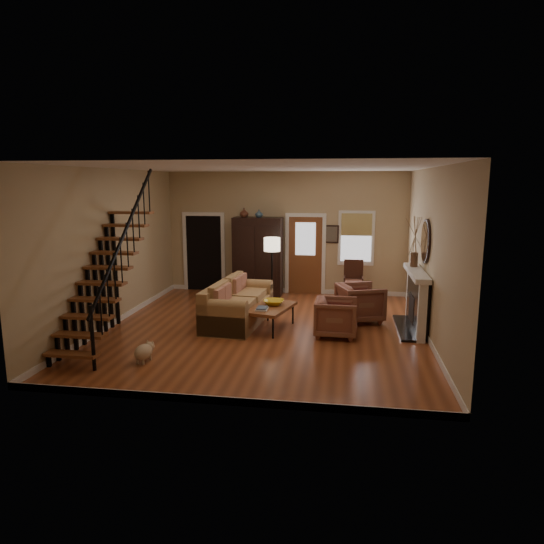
# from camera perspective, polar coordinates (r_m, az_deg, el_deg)

# --- Properties ---
(room) EXTENTS (7.00, 7.33, 3.30)m
(room) POSITION_cam_1_polar(r_m,az_deg,el_deg) (11.59, -1.51, 3.02)
(room) COLOR brown
(room) RESTS_ON ground
(staircase) EXTENTS (0.94, 2.80, 3.20)m
(staircase) POSITION_cam_1_polar(r_m,az_deg,el_deg) (9.45, -19.18, 1.30)
(staircase) COLOR brown
(staircase) RESTS_ON ground
(fireplace) EXTENTS (0.33, 1.95, 2.30)m
(fireplace) POSITION_cam_1_polar(r_m,az_deg,el_deg) (10.41, 16.82, -2.59)
(fireplace) COLOR black
(fireplace) RESTS_ON ground
(armoire) EXTENTS (1.30, 0.60, 2.10)m
(armoire) POSITION_cam_1_polar(r_m,az_deg,el_deg) (13.05, -1.66, 1.85)
(armoire) COLOR black
(armoire) RESTS_ON ground
(vase_a) EXTENTS (0.24, 0.24, 0.25)m
(vase_a) POSITION_cam_1_polar(r_m,az_deg,el_deg) (12.90, -3.31, 6.98)
(vase_a) COLOR #4C2619
(vase_a) RESTS_ON armoire
(vase_b) EXTENTS (0.20, 0.20, 0.21)m
(vase_b) POSITION_cam_1_polar(r_m,az_deg,el_deg) (12.82, -1.55, 6.89)
(vase_b) COLOR #334C60
(vase_b) RESTS_ON armoire
(sofa) EXTENTS (1.20, 2.40, 0.87)m
(sofa) POSITION_cam_1_polar(r_m,az_deg,el_deg) (10.56, -4.00, -3.67)
(sofa) COLOR #A67C4B
(sofa) RESTS_ON ground
(coffee_table) EXTENTS (1.03, 1.41, 0.49)m
(coffee_table) POSITION_cam_1_polar(r_m,az_deg,el_deg) (10.12, -0.21, -5.40)
(coffee_table) COLOR brown
(coffee_table) RESTS_ON ground
(bowl) EXTENTS (0.43, 0.43, 0.11)m
(bowl) POSITION_cam_1_polar(r_m,az_deg,el_deg) (10.17, 0.20, -3.58)
(bowl) COLOR gold
(bowl) RESTS_ON coffee_table
(books) EXTENTS (0.23, 0.32, 0.06)m
(books) POSITION_cam_1_polar(r_m,az_deg,el_deg) (9.78, -1.18, -4.32)
(books) COLOR beige
(books) RESTS_ON coffee_table
(armchair_left) EXTENTS (0.85, 0.83, 0.75)m
(armchair_left) POSITION_cam_1_polar(r_m,az_deg,el_deg) (9.72, 7.56, -5.33)
(armchair_left) COLOR maroon
(armchair_left) RESTS_ON ground
(armchair_right) EXTENTS (1.15, 1.14, 0.83)m
(armchair_right) POSITION_cam_1_polar(r_m,az_deg,el_deg) (10.81, 10.33, -3.59)
(armchair_right) COLOR maroon
(armchair_right) RESTS_ON ground
(floor_lamp) EXTENTS (0.49, 0.49, 1.71)m
(floor_lamp) POSITION_cam_1_polar(r_m,az_deg,el_deg) (11.76, 0.00, -0.08)
(floor_lamp) COLOR black
(floor_lamp) RESTS_ON ground
(side_chair) EXTENTS (0.54, 0.54, 1.02)m
(side_chair) POSITION_cam_1_polar(r_m,az_deg,el_deg) (12.75, 9.54, -0.97)
(side_chair) COLOR #3B1D13
(side_chair) RESTS_ON ground
(dog) EXTENTS (0.33, 0.48, 0.32)m
(dog) POSITION_cam_1_polar(r_m,az_deg,el_deg) (8.61, -14.89, -9.22)
(dog) COLOR #D1B58E
(dog) RESTS_ON ground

